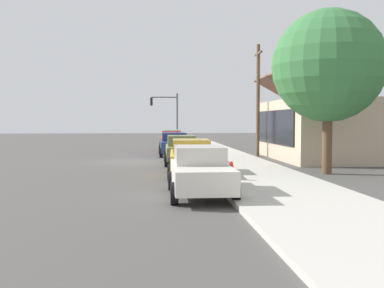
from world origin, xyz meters
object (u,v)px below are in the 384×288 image
at_px(car_navy, 174,144).
at_px(car_olive, 181,150).
at_px(car_seafoam, 171,138).
at_px(shade_tree, 328,66).
at_px(utility_pole_wooden, 258,98).
at_px(car_cherry, 172,141).
at_px(traffic_light_main, 167,110).
at_px(car_mustard, 191,157).
at_px(fire_hydrant_red, 231,171).
at_px(car_ivory, 200,171).

distance_m(car_navy, car_olive, 6.02).
relative_size(car_seafoam, car_olive, 0.96).
bearing_deg(shade_tree, utility_pole_wooden, -174.69).
bearing_deg(car_olive, car_cherry, -178.59).
height_order(car_olive, shade_tree, shade_tree).
distance_m(car_cherry, traffic_light_main, 9.69).
xyz_separation_m(car_seafoam, car_mustard, (22.12, 0.01, 0.00)).
distance_m(car_seafoam, utility_pole_wooden, 13.73).
bearing_deg(car_mustard, car_olive, -176.38).
bearing_deg(car_navy, shade_tree, 29.69).
bearing_deg(fire_hydrant_red, car_navy, -173.64).
bearing_deg(car_seafoam, car_ivory, -0.37).
bearing_deg(traffic_light_main, fire_hydrant_red, 3.36).
bearing_deg(car_olive, utility_pole_wooden, 130.66).
height_order(car_navy, fire_hydrant_red, car_navy).
bearing_deg(fire_hydrant_red, utility_pole_wooden, 162.23).
xyz_separation_m(car_seafoam, car_navy, (10.78, -0.23, 0.00)).
height_order(car_navy, car_mustard, same).
xyz_separation_m(car_navy, traffic_light_main, (-14.30, -0.10, 2.67)).
bearing_deg(utility_pole_wooden, shade_tree, 5.31).
xyz_separation_m(shade_tree, utility_pole_wooden, (-9.74, -0.90, -0.95)).
height_order(car_seafoam, car_ivory, same).
distance_m(car_navy, fire_hydrant_red, 14.06).
bearing_deg(car_cherry, fire_hydrant_red, 5.61).
xyz_separation_m(car_mustard, traffic_light_main, (-25.63, -0.35, 2.68)).
bearing_deg(fire_hydrant_red, car_mustard, -153.50).
height_order(car_ivory, traffic_light_main, traffic_light_main).
relative_size(car_ivory, shade_tree, 0.59).
bearing_deg(car_navy, car_mustard, 1.00).
bearing_deg(car_mustard, shade_tree, 93.56).
relative_size(car_seafoam, car_mustard, 0.93).
bearing_deg(traffic_light_main, car_cherry, 0.72).
bearing_deg(car_cherry, traffic_light_main, -178.33).
height_order(utility_pole_wooden, fire_hydrant_red, utility_pole_wooden).
distance_m(shade_tree, traffic_light_main, 26.39).
bearing_deg(car_seafoam, car_navy, -1.32).
height_order(shade_tree, fire_hydrant_red, shade_tree).
relative_size(car_ivory, fire_hydrant_red, 6.18).
relative_size(traffic_light_main, utility_pole_wooden, 0.69).
xyz_separation_m(car_seafoam, shade_tree, (22.00, 6.23, 4.07)).
distance_m(car_seafoam, car_ivory, 27.37).
xyz_separation_m(car_cherry, car_olive, (11.00, 0.13, -0.00)).
xyz_separation_m(car_seafoam, car_olive, (16.79, -0.09, -0.00)).
bearing_deg(utility_pole_wooden, car_navy, -104.95).
height_order(car_mustard, car_ivory, same).
bearing_deg(car_navy, traffic_light_main, -179.83).
height_order(car_cherry, car_mustard, same).
bearing_deg(utility_pole_wooden, car_ivory, -19.87).
xyz_separation_m(utility_pole_wooden, fire_hydrant_red, (12.48, -4.00, -3.43)).
xyz_separation_m(car_ivory, traffic_light_main, (-30.89, -0.20, 2.68)).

